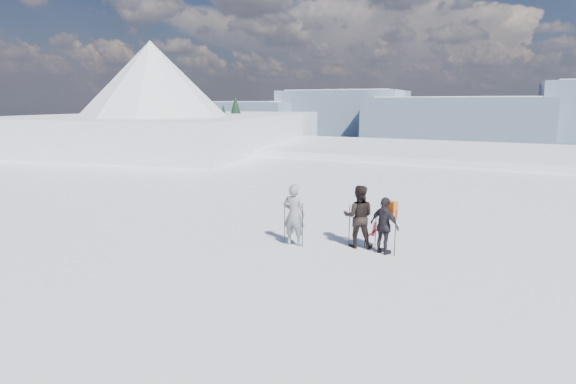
# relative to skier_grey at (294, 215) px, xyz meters

# --- Properties ---
(lake_basin) EXTENTS (820.00, 820.00, 71.62)m
(lake_basin) POSITION_rel_skier_grey_xyz_m (2.11, 27.51, -7.44)
(lake_basin) COLOR white
(lake_basin) RESTS_ON ground
(far_mountain_range) EXTENTS (770.00, 110.00, 53.00)m
(far_mountain_range) POSITION_rel_skier_grey_xyz_m (31.71, 452.30, -8.14)
(far_mountain_range) COLOR slate
(far_mountain_range) RESTS_ON ground
(near_ridge) EXTENTS (31.37, 35.68, 25.62)m
(near_ridge) POSITION_rel_skier_grey_xyz_m (-24.45, 26.86, -4.43)
(near_ridge) COLOR white
(near_ridge) RESTS_ON ground
(skier_grey) EXTENTS (0.72, 0.49, 1.89)m
(skier_grey) POSITION_rel_skier_grey_xyz_m (0.00, 0.00, 0.00)
(skier_grey) COLOR gray
(skier_grey) RESTS_ON ground
(skier_dark) EXTENTS (1.07, 0.92, 1.89)m
(skier_dark) POSITION_rel_skier_grey_xyz_m (1.82, 0.65, 0.00)
(skier_dark) COLOR black
(skier_dark) RESTS_ON ground
(skier_pack) EXTENTS (1.05, 0.78, 1.66)m
(skier_pack) POSITION_rel_skier_grey_xyz_m (2.67, 0.39, -0.12)
(skier_pack) COLOR black
(skier_pack) RESTS_ON ground
(backpack) EXTENTS (0.40, 0.33, 0.47)m
(backpack) POSITION_rel_skier_grey_xyz_m (2.77, 0.62, 0.95)
(backpack) COLOR #D04F13
(backpack) RESTS_ON skier_pack
(ski_poles) EXTENTS (3.29, 0.72, 1.35)m
(ski_poles) POSITION_rel_skier_grey_xyz_m (1.52, 0.28, -0.31)
(ski_poles) COLOR black
(ski_poles) RESTS_ON ground
(skis_loose) EXTENTS (0.50, 1.70, 0.03)m
(skis_loose) POSITION_rel_skier_grey_xyz_m (1.84, 2.76, -0.93)
(skis_loose) COLOR black
(skis_loose) RESTS_ON ground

